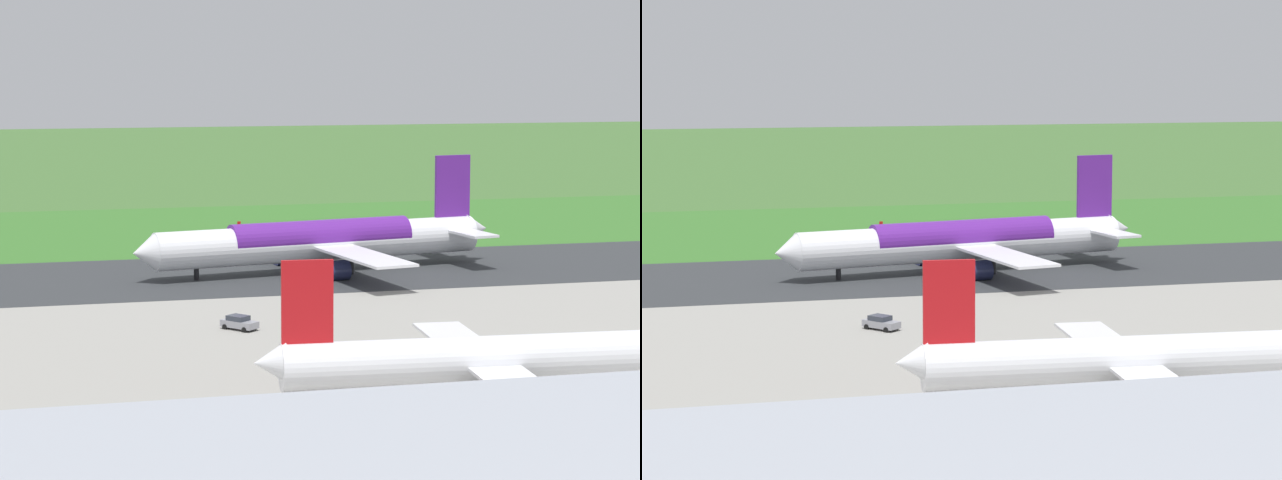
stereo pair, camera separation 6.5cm
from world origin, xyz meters
The scene contains 9 objects.
ground_plane centered at (0.00, 0.00, 0.00)m, with size 800.00×800.00×0.00m, color #3D662D.
runway_asphalt centered at (0.00, 0.00, 0.03)m, with size 600.00×34.99×0.06m, color #2D3033.
apron_concrete centered at (0.00, 63.03, 0.03)m, with size 440.00×110.00×0.05m, color gray.
grass_verge_foreground centered at (0.00, -44.70, 0.02)m, with size 600.00×80.00×0.04m, color #346B27.
airliner_main centered at (-7.12, -0.06, 4.35)m, with size 53.96×44.38×15.88m.
airliner_parked_mid centered at (-4.97, 70.48, 3.46)m, with size 43.44×35.55×12.68m.
service_car_followme centered at (11.62, 36.75, 0.84)m, with size 4.05×4.39×1.62m.
no_stopping_sign centered at (-2.74, -40.65, 1.42)m, with size 0.60×0.10×2.38m.
traffic_cone_orange centered at (2.87, -40.82, 0.28)m, with size 0.40×0.40×0.55m, color orange.
Camera 1 is at (37.34, 176.62, 29.58)m, focal length 73.73 mm.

